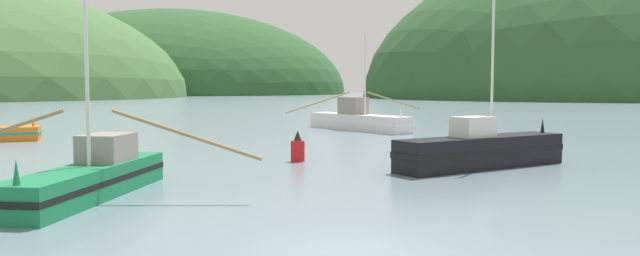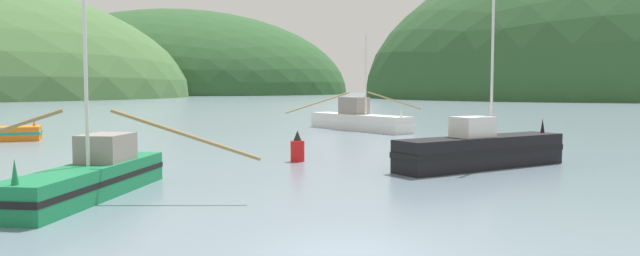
{
  "view_description": "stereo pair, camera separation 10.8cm",
  "coord_description": "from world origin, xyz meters",
  "px_view_note": "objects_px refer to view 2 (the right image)",
  "views": [
    {
      "loc": [
        -2.21,
        -12.79,
        3.67
      ],
      "look_at": [
        1.7,
        19.32,
        1.4
      ],
      "focal_mm": 33.94,
      "sensor_mm": 36.0,
      "label": 1
    },
    {
      "loc": [
        -2.11,
        -12.8,
        3.67
      ],
      "look_at": [
        1.7,
        19.32,
        1.4
      ],
      "focal_mm": 33.94,
      "sensor_mm": 36.0,
      "label": 2
    }
  ],
  "objects_px": {
    "fishing_boat_green": "(91,176)",
    "fishing_boat_black": "(481,150)",
    "channel_buoy": "(297,149)",
    "fishing_boat_white": "(358,120)"
  },
  "relations": [
    {
      "from": "channel_buoy",
      "to": "fishing_boat_green",
      "type": "bearing_deg",
      "value": -131.16
    },
    {
      "from": "fishing_boat_black",
      "to": "fishing_boat_white",
      "type": "height_order",
      "value": "fishing_boat_black"
    },
    {
      "from": "fishing_boat_green",
      "to": "fishing_boat_black",
      "type": "height_order",
      "value": "fishing_boat_black"
    },
    {
      "from": "fishing_boat_green",
      "to": "fishing_boat_black",
      "type": "bearing_deg",
      "value": 122.72
    },
    {
      "from": "fishing_boat_white",
      "to": "channel_buoy",
      "type": "bearing_deg",
      "value": -46.87
    },
    {
      "from": "fishing_boat_black",
      "to": "channel_buoy",
      "type": "xyz_separation_m",
      "value": [
        -7.95,
        3.27,
        -0.19
      ]
    },
    {
      "from": "fishing_boat_white",
      "to": "channel_buoy",
      "type": "height_order",
      "value": "fishing_boat_white"
    },
    {
      "from": "fishing_boat_green",
      "to": "fishing_boat_black",
      "type": "xyz_separation_m",
      "value": [
        15.46,
        5.31,
        0.11
      ]
    },
    {
      "from": "fishing_boat_white",
      "to": "channel_buoy",
      "type": "relative_size",
      "value": 8.35
    },
    {
      "from": "fishing_boat_black",
      "to": "fishing_boat_white",
      "type": "xyz_separation_m",
      "value": [
        -1.29,
        23.41,
        0.05
      ]
    }
  ]
}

